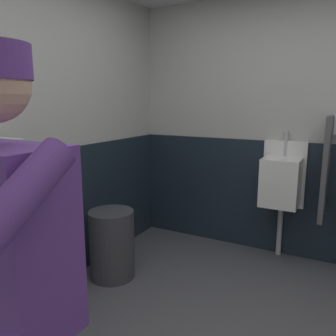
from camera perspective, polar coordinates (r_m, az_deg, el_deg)
wall_back at (r=3.50m, az=21.55°, el=6.13°), size 3.92×0.12×2.52m
wall_left at (r=2.72m, az=-23.90°, el=4.72°), size 0.12×4.10×2.52m
wainscot_band_back at (r=3.55m, az=20.59°, el=-5.10°), size 3.32×0.03×1.14m
wainscot_band_left at (r=2.82m, az=-21.83°, el=-9.38°), size 0.03×3.50×1.14m
urinal_left at (r=3.37m, az=18.53°, el=-2.12°), size 0.40×0.34×1.24m
privacy_divider_panel at (r=3.23m, az=25.04°, el=-0.04°), size 0.04×0.40×0.90m
person at (r=1.19m, az=-25.46°, el=-17.11°), size 0.62×0.60×1.67m
trash_bin at (r=3.05m, az=-9.42°, el=-12.53°), size 0.39×0.39×0.60m
hand_dryer at (r=2.43m, az=-26.24°, el=1.07°), size 0.24×0.23×0.28m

